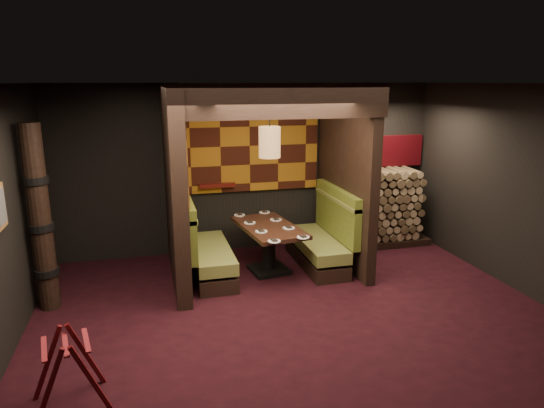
{
  "coord_description": "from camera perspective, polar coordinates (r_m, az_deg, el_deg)",
  "views": [
    {
      "loc": [
        -1.72,
        -5.26,
        2.88
      ],
      "look_at": [
        0.0,
        1.3,
        1.15
      ],
      "focal_mm": 32.0,
      "sensor_mm": 36.0,
      "label": 1
    }
  ],
  "objects": [
    {
      "name": "place_settings",
      "position": [
        7.36,
        -0.37,
        -2.48
      ],
      "size": [
        0.82,
        1.67,
        0.03
      ],
      "color": "white",
      "rests_on": "dining_table"
    },
    {
      "name": "totem_column",
      "position": [
        6.72,
        -25.58,
        -1.74
      ],
      "size": [
        0.31,
        0.31,
        2.4
      ],
      "color": "black",
      "rests_on": "floor"
    },
    {
      "name": "partition_left",
      "position": [
        7.08,
        -11.38,
        2.15
      ],
      "size": [
        0.2,
        2.2,
        2.85
      ],
      "primitive_type": "cube",
      "color": "black",
      "rests_on": "floor"
    },
    {
      "name": "tapa_back_panel",
      "position": [
        8.22,
        -2.68,
        6.88
      ],
      "size": [
        2.4,
        0.06,
        1.55
      ],
      "primitive_type": "cube",
      "color": "#A06315",
      "rests_on": "wall_back"
    },
    {
      "name": "pendant_lamp",
      "position": [
        7.05,
        -0.28,
        7.3
      ],
      "size": [
        0.32,
        0.32,
        1.06
      ],
      "color": "olive",
      "rests_on": "ceiling"
    },
    {
      "name": "header_beam",
      "position": [
        6.21,
        1.21,
        11.99
      ],
      "size": [
        2.85,
        0.18,
        0.44
      ],
      "primitive_type": "cube",
      "color": "black",
      "rests_on": "partition_left"
    },
    {
      "name": "wall_right",
      "position": [
        7.39,
        28.12,
        1.24
      ],
      "size": [
        0.02,
        5.5,
        2.85
      ],
      "primitive_type": "cube",
      "color": "black",
      "rests_on": "ground"
    },
    {
      "name": "firewood_stack",
      "position": [
        8.88,
        12.64,
        -0.39
      ],
      "size": [
        1.73,
        0.7,
        1.36
      ],
      "color": "black",
      "rests_on": "floor"
    },
    {
      "name": "booth_bench_right",
      "position": [
        7.81,
        5.99,
        -4.29
      ],
      "size": [
        0.68,
        1.6,
        1.14
      ],
      "color": "black",
      "rests_on": "floor"
    },
    {
      "name": "dining_table",
      "position": [
        7.44,
        -0.37,
        -4.3
      ],
      "size": [
        0.96,
        1.5,
        0.74
      ],
      "color": "black",
      "rests_on": "floor"
    },
    {
      "name": "ceiling",
      "position": [
        5.54,
        3.52,
        14.07
      ],
      "size": [
        6.5,
        5.5,
        0.02
      ],
      "primitive_type": "cube",
      "color": "black",
      "rests_on": "ground"
    },
    {
      "name": "mosaic_header",
      "position": [
        8.98,
        12.02,
        6.07
      ],
      "size": [
        1.83,
        0.1,
        0.56
      ],
      "primitive_type": "cube",
      "color": "maroon",
      "rests_on": "wall_back"
    },
    {
      "name": "tapa_side_panel",
      "position": [
        7.18,
        -10.67,
        5.81
      ],
      "size": [
        0.04,
        1.85,
        1.45
      ],
      "primitive_type": "cube",
      "color": "#A06315",
      "rests_on": "partition_left"
    },
    {
      "name": "wall_front",
      "position": [
        3.37,
        18.22,
        -12.04
      ],
      "size": [
        6.5,
        0.02,
        2.85
      ],
      "primitive_type": "cube",
      "color": "black",
      "rests_on": "ground"
    },
    {
      "name": "bay_front_post",
      "position": [
        8.0,
        8.48,
        3.66
      ],
      "size": [
        0.08,
        0.08,
        2.85
      ],
      "primitive_type": "cube",
      "color": "black",
      "rests_on": "floor"
    },
    {
      "name": "partition_right",
      "position": [
        7.73,
        8.61,
        3.29
      ],
      "size": [
        0.15,
        2.1,
        2.85
      ],
      "primitive_type": "cube",
      "color": "black",
      "rests_on": "floor"
    },
    {
      "name": "luggage_rack",
      "position": [
        4.96,
        -22.85,
        -17.33
      ],
      "size": [
        0.76,
        0.59,
        0.74
      ],
      "color": "#4E0A0D",
      "rests_on": "floor"
    },
    {
      "name": "lacquer_shelf",
      "position": [
        8.17,
        -6.49,
        2.2
      ],
      "size": [
        0.6,
        0.12,
        0.07
      ],
      "primitive_type": "cube",
      "color": "#50120D",
      "rests_on": "wall_back"
    },
    {
      "name": "wall_back",
      "position": [
        8.34,
        -2.55,
        4.23
      ],
      "size": [
        6.5,
        0.02,
        2.85
      ],
      "primitive_type": "cube",
      "color": "black",
      "rests_on": "ground"
    },
    {
      "name": "floor",
      "position": [
        6.25,
        3.11,
        -13.27
      ],
      "size": [
        6.5,
        5.5,
        0.02
      ],
      "primitive_type": "cube",
      "color": "black",
      "rests_on": "ground"
    },
    {
      "name": "booth_bench_left",
      "position": [
        7.38,
        -7.97,
        -5.47
      ],
      "size": [
        0.68,
        1.6,
        1.14
      ],
      "color": "black",
      "rests_on": "floor"
    }
  ]
}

